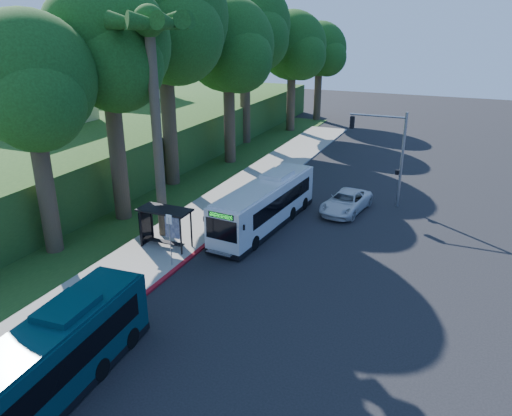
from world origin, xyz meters
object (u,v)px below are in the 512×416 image
at_px(pickup, 346,202).
at_px(white_bus, 266,203).
at_px(teal_bus, 41,369).
at_px(bus_shelter, 163,219).

bearing_deg(pickup, white_bus, -124.10).
xyz_separation_m(white_bus, pickup, (4.32, 4.75, -0.88)).
xyz_separation_m(teal_bus, pickup, (5.33, 23.31, -0.83)).
height_order(bus_shelter, pickup, bus_shelter).
distance_m(bus_shelter, pickup, 13.51).
relative_size(white_bus, pickup, 2.13).
relative_size(bus_shelter, teal_bus, 0.29).
bearing_deg(bus_shelter, pickup, 49.35).
bearing_deg(bus_shelter, white_bus, 50.86).
height_order(white_bus, pickup, white_bus).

